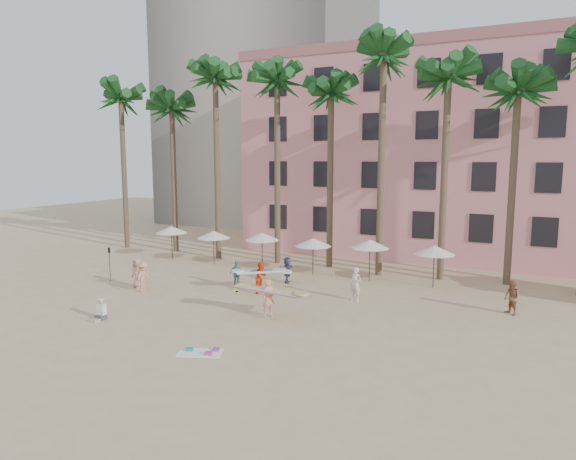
# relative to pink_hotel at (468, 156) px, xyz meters

# --- Properties ---
(ground) EXTENTS (120.00, 120.00, 0.00)m
(ground) POSITION_rel_pink_hotel_xyz_m (-7.00, -26.00, -8.00)
(ground) COLOR #D1B789
(ground) RESTS_ON ground
(pink_hotel) EXTENTS (35.00, 14.00, 16.00)m
(pink_hotel) POSITION_rel_pink_hotel_xyz_m (0.00, 0.00, 0.00)
(pink_hotel) COLOR pink
(pink_hotel) RESTS_ON ground
(grey_tower) EXTENTS (22.00, 18.00, 50.00)m
(grey_tower) POSITION_rel_pink_hotel_xyz_m (-25.00, 12.00, 17.00)
(grey_tower) COLOR #A89E8E
(grey_tower) RESTS_ON ground
(palm_row) EXTENTS (44.40, 5.40, 16.30)m
(palm_row) POSITION_rel_pink_hotel_xyz_m (-6.49, -11.00, 4.97)
(palm_row) COLOR brown
(palm_row) RESTS_ON ground
(umbrella_row) EXTENTS (22.50, 2.70, 2.73)m
(umbrella_row) POSITION_rel_pink_hotel_xyz_m (-10.00, -13.50, -5.67)
(umbrella_row) COLOR #332B23
(umbrella_row) RESTS_ON ground
(beach_towel) EXTENTS (2.04, 1.60, 0.14)m
(beach_towel) POSITION_rel_pink_hotel_xyz_m (-6.51, -28.42, -7.97)
(beach_towel) COLOR white
(beach_towel) RESTS_ON ground
(carrier_yellow) EXTENTS (3.51, 1.23, 1.96)m
(carrier_yellow) POSITION_rel_pink_hotel_xyz_m (-6.27, -23.06, -6.91)
(carrier_yellow) COLOR #E39A80
(carrier_yellow) RESTS_ON ground
(carrier_white) EXTENTS (2.90, 1.77, 1.87)m
(carrier_white) POSITION_rel_pink_hotel_xyz_m (-8.85, -19.14, -7.01)
(carrier_white) COLOR #FB441A
(carrier_white) RESTS_ON ground
(beachgoers) EXTENTS (21.93, 7.34, 1.89)m
(beachgoers) POSITION_rel_pink_hotel_xyz_m (-8.94, -19.16, -7.11)
(beachgoers) COLOR teal
(beachgoers) RESTS_ON ground
(paddle) EXTENTS (0.18, 0.04, 2.23)m
(paddle) POSITION_rel_pink_hotel_xyz_m (-18.95, -21.02, -6.59)
(paddle) COLOR black
(paddle) RESTS_ON ground
(seated_man) EXTENTS (0.45, 0.79, 1.03)m
(seated_man) POSITION_rel_pink_hotel_xyz_m (-13.55, -27.05, -7.64)
(seated_man) COLOR #3F3F4C
(seated_man) RESTS_ON ground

